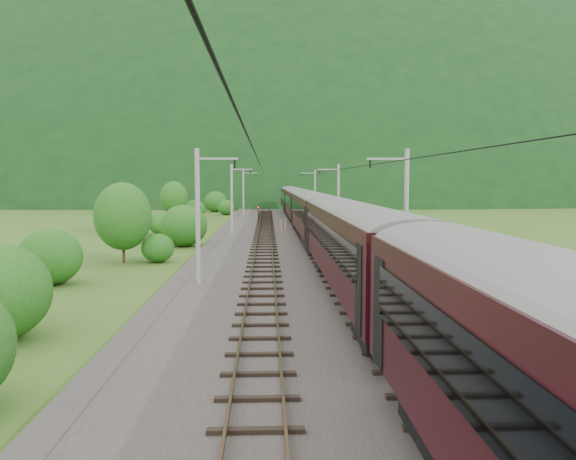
{
  "coord_description": "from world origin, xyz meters",
  "views": [
    {
      "loc": [
        -2.11,
        -33.17,
        6.42
      ],
      "look_at": [
        -0.49,
        10.02,
        2.6
      ],
      "focal_mm": 35.0,
      "sensor_mm": 36.0,
      "label": 1
    }
  ],
  "objects": [
    {
      "name": "track_right",
      "position": [
        2.4,
        10.0,
        0.37
      ],
      "size": [
        2.4,
        220.0,
        0.27
      ],
      "color": "#513423",
      "rests_on": "railbed"
    },
    {
      "name": "train",
      "position": [
        2.4,
        19.89,
        3.87
      ],
      "size": [
        3.31,
        183.29,
        5.77
      ],
      "color": "black",
      "rests_on": "ground"
    },
    {
      "name": "overhead_wires",
      "position": [
        0.0,
        10.0,
        7.1
      ],
      "size": [
        4.83,
        198.0,
        0.03
      ],
      "color": "black",
      "rests_on": "ground"
    },
    {
      "name": "vegetation_left",
      "position": [
        -13.8,
        18.93,
        2.6
      ],
      "size": [
        13.46,
        148.35,
        6.54
      ],
      "color": "#204C14",
      "rests_on": "ground"
    },
    {
      "name": "hazard_post_far",
      "position": [
        0.19,
        36.2,
        1.08
      ],
      "size": [
        0.17,
        0.17,
        1.55
      ],
      "primitive_type": "cylinder",
      "color": "red",
      "rests_on": "railbed"
    },
    {
      "name": "ground",
      "position": [
        0.0,
        0.0,
        0.0
      ],
      "size": [
        600.0,
        600.0,
        0.0
      ],
      "primitive_type": "plane",
      "color": "#3B581B",
      "rests_on": "ground"
    },
    {
      "name": "mountain_ridge",
      "position": [
        -120.0,
        300.0,
        0.0
      ],
      "size": [
        336.0,
        280.0,
        132.0
      ],
      "primitive_type": "ellipsoid",
      "color": "black",
      "rests_on": "ground"
    },
    {
      "name": "hazard_post_near",
      "position": [
        -0.36,
        34.37,
        1.04
      ],
      "size": [
        0.16,
        0.16,
        1.48
      ],
      "primitive_type": "cylinder",
      "color": "red",
      "rests_on": "railbed"
    },
    {
      "name": "catenary_right",
      "position": [
        6.12,
        32.0,
        4.5
      ],
      "size": [
        2.54,
        192.28,
        8.0
      ],
      "color": "gray",
      "rests_on": "railbed"
    },
    {
      "name": "track_left",
      "position": [
        -2.4,
        10.0,
        0.37
      ],
      "size": [
        2.4,
        220.0,
        0.27
      ],
      "color": "#513423",
      "rests_on": "railbed"
    },
    {
      "name": "signal",
      "position": [
        -3.43,
        49.96,
        1.63
      ],
      "size": [
        0.25,
        0.25,
        2.26
      ],
      "color": "black",
      "rests_on": "railbed"
    },
    {
      "name": "railbed",
      "position": [
        0.0,
        10.0,
        0.15
      ],
      "size": [
        14.0,
        220.0,
        0.3
      ],
      "primitive_type": "cube",
      "color": "#38332D",
      "rests_on": "ground"
    },
    {
      "name": "catenary_left",
      "position": [
        -6.12,
        32.0,
        4.5
      ],
      "size": [
        2.54,
        192.28,
        8.0
      ],
      "color": "gray",
      "rests_on": "railbed"
    },
    {
      "name": "mountain_main",
      "position": [
        0.0,
        260.0,
        0.0
      ],
      "size": [
        504.0,
        360.0,
        244.0
      ],
      "primitive_type": "ellipsoid",
      "color": "black",
      "rests_on": "ground"
    }
  ]
}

